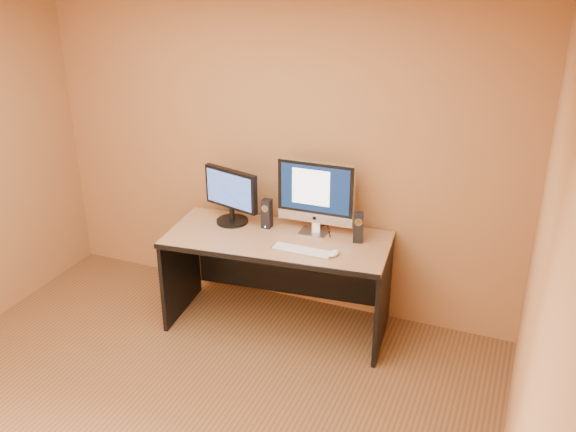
{
  "coord_description": "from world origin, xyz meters",
  "views": [
    {
      "loc": [
        1.91,
        -2.48,
        2.9
      ],
      "look_at": [
        0.33,
        1.44,
        1.02
      ],
      "focal_mm": 40.0,
      "sensor_mm": 36.0,
      "label": 1
    }
  ],
  "objects": [
    {
      "name": "walls",
      "position": [
        0.0,
        0.0,
        1.3
      ],
      "size": [
        4.0,
        4.0,
        2.6
      ],
      "primitive_type": null,
      "color": "#9A653E",
      "rests_on": "ground"
    },
    {
      "name": "ceiling",
      "position": [
        0.0,
        0.0,
        2.6
      ],
      "size": [
        4.0,
        4.0,
        0.0
      ],
      "primitive_type": "plane",
      "color": "white",
      "rests_on": "walls"
    },
    {
      "name": "desk",
      "position": [
        0.2,
        1.54,
        0.39
      ],
      "size": [
        1.75,
        0.9,
        0.78
      ],
      "primitive_type": null,
      "rotation": [
        0.0,
        0.0,
        0.1
      ],
      "color": "tan",
      "rests_on": "ground"
    },
    {
      "name": "imac",
      "position": [
        0.43,
        1.73,
        1.07
      ],
      "size": [
        0.61,
        0.24,
        0.58
      ],
      "primitive_type": null,
      "rotation": [
        0.0,
        0.0,
        0.02
      ],
      "color": "silver",
      "rests_on": "desk"
    },
    {
      "name": "second_monitor",
      "position": [
        -0.24,
        1.67,
        1.0
      ],
      "size": [
        0.56,
        0.38,
        0.44
      ],
      "primitive_type": null,
      "rotation": [
        0.0,
        0.0,
        -0.26
      ],
      "color": "black",
      "rests_on": "desk"
    },
    {
      "name": "speaker_left",
      "position": [
        0.05,
        1.69,
        0.9
      ],
      "size": [
        0.07,
        0.08,
        0.23
      ],
      "primitive_type": null,
      "rotation": [
        0.0,
        0.0,
        0.03
      ],
      "color": "black",
      "rests_on": "desk"
    },
    {
      "name": "speaker_right",
      "position": [
        0.78,
        1.71,
        0.9
      ],
      "size": [
        0.09,
        0.09,
        0.23
      ],
      "primitive_type": null,
      "rotation": [
        0.0,
        0.0,
        0.28
      ],
      "color": "black",
      "rests_on": "desk"
    },
    {
      "name": "keyboard",
      "position": [
        0.46,
        1.39,
        0.79
      ],
      "size": [
        0.45,
        0.12,
        0.02
      ],
      "primitive_type": "cube",
      "rotation": [
        0.0,
        0.0,
        0.0
      ],
      "color": "silver",
      "rests_on": "desk"
    },
    {
      "name": "mouse",
      "position": [
        0.69,
        1.43,
        0.8
      ],
      "size": [
        0.07,
        0.11,
        0.04
      ],
      "primitive_type": "ellipsoid",
      "rotation": [
        0.0,
        0.0,
        -0.1
      ],
      "color": "white",
      "rests_on": "desk"
    },
    {
      "name": "cable_a",
      "position": [
        0.52,
        1.8,
        0.79
      ],
      "size": [
        0.1,
        0.22,
        0.01
      ],
      "primitive_type": "cylinder",
      "rotation": [
        1.57,
        0.0,
        0.42
      ],
      "color": "black",
      "rests_on": "desk"
    },
    {
      "name": "cable_b",
      "position": [
        0.43,
        1.82,
        0.79
      ],
      "size": [
        0.08,
        0.18,
        0.01
      ],
      "primitive_type": "cylinder",
      "rotation": [
        1.57,
        0.0,
        -0.4
      ],
      "color": "black",
      "rests_on": "desk"
    }
  ]
}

